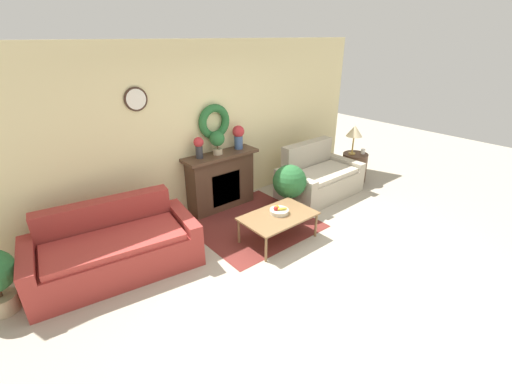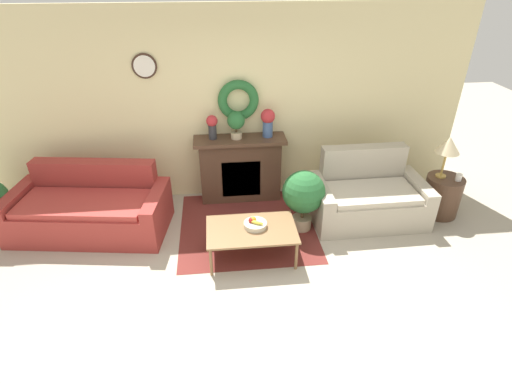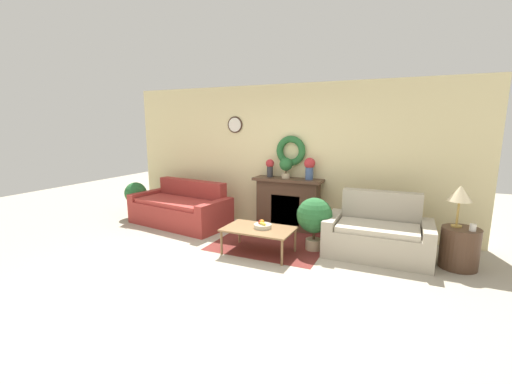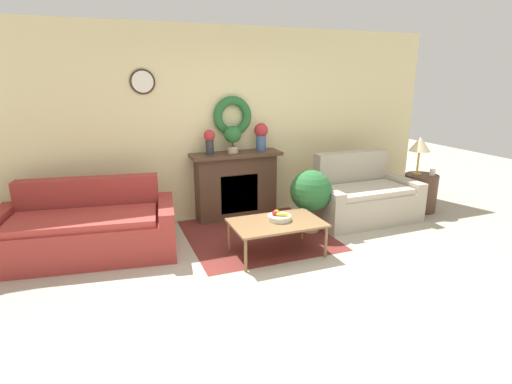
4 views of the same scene
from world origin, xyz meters
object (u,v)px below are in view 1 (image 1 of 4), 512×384
at_px(coffee_table, 278,217).
at_px(side_table_by_loveseat, 354,167).
at_px(potted_plant_on_mantel, 217,140).
at_px(vase_on_mantel_left, 199,146).
at_px(potted_plant_floor_by_loveseat, 289,183).
at_px(couch_left, 115,249).
at_px(table_lamp, 355,131).
at_px(fruit_bowl, 279,211).
at_px(vase_on_mantel_right, 238,135).
at_px(loveseat_right, 318,178).
at_px(fireplace, 221,180).
at_px(mug, 363,151).

bearing_deg(coffee_table, side_table_by_loveseat, 13.60).
bearing_deg(potted_plant_on_mantel, vase_on_mantel_left, 176.53).
height_order(coffee_table, potted_plant_floor_by_loveseat, potted_plant_floor_by_loveseat).
height_order(couch_left, potted_plant_floor_by_loveseat, couch_left).
relative_size(table_lamp, potted_plant_floor_by_loveseat, 0.69).
distance_m(fruit_bowl, vase_on_mantel_left, 1.62).
bearing_deg(vase_on_mantel_right, fruit_bowl, -103.36).
height_order(loveseat_right, vase_on_mantel_right, vase_on_mantel_right).
relative_size(fireplace, vase_on_mantel_right, 3.26).
distance_m(coffee_table, fruit_bowl, 0.09).
height_order(coffee_table, fruit_bowl, fruit_bowl).
height_order(table_lamp, vase_on_mantel_left, vase_on_mantel_left).
xyz_separation_m(fruit_bowl, vase_on_mantel_left, (-0.45, 1.37, 0.73)).
relative_size(couch_left, coffee_table, 1.98).
height_order(loveseat_right, fruit_bowl, loveseat_right).
relative_size(couch_left, mug, 21.71).
relative_size(vase_on_mantel_left, potted_plant_floor_by_loveseat, 0.40).
bearing_deg(vase_on_mantel_right, loveseat_right, -28.83).
bearing_deg(table_lamp, fireplace, 165.68).
bearing_deg(couch_left, potted_plant_floor_by_loveseat, 2.33).
height_order(table_lamp, potted_plant_floor_by_loveseat, table_lamp).
bearing_deg(couch_left, table_lamp, 7.12).
bearing_deg(fruit_bowl, fireplace, 93.01).
xyz_separation_m(fireplace, potted_plant_floor_by_loveseat, (0.75, -0.89, 0.04)).
distance_m(loveseat_right, mug, 1.23).
xyz_separation_m(table_lamp, vase_on_mantel_left, (-3.08, 0.70, 0.15)).
relative_size(mug, potted_plant_floor_by_loveseat, 0.12).
bearing_deg(vase_on_mantel_left, fireplace, -0.87).
bearing_deg(mug, couch_left, 177.40).
distance_m(loveseat_right, vase_on_mantel_left, 2.35).
bearing_deg(potted_plant_floor_by_loveseat, fireplace, 130.30).
xyz_separation_m(couch_left, vase_on_mantel_left, (1.65, 0.61, 0.87)).
distance_m(coffee_table, vase_on_mantel_right, 1.68).
bearing_deg(table_lamp, loveseat_right, -179.01).
height_order(fruit_bowl, table_lamp, table_lamp).
xyz_separation_m(loveseat_right, potted_plant_floor_by_loveseat, (-0.94, -0.18, 0.22)).
relative_size(potted_plant_on_mantel, potted_plant_floor_by_loveseat, 0.46).
bearing_deg(vase_on_mantel_left, loveseat_right, -19.04).
relative_size(vase_on_mantel_right, potted_plant_floor_by_loveseat, 0.47).
relative_size(vase_on_mantel_right, potted_plant_on_mantel, 1.04).
relative_size(fireplace, coffee_table, 1.22).
bearing_deg(fruit_bowl, couch_left, 160.13).
xyz_separation_m(fruit_bowl, potted_plant_floor_by_loveseat, (0.68, 0.48, 0.09)).
distance_m(fruit_bowl, side_table_by_loveseat, 2.77).
relative_size(loveseat_right, potted_plant_on_mantel, 4.00).
bearing_deg(side_table_by_loveseat, table_lamp, 141.34).
height_order(mug, potted_plant_on_mantel, potted_plant_on_mantel).
distance_m(couch_left, loveseat_right, 3.73).
relative_size(fireplace, table_lamp, 2.24).
relative_size(table_lamp, vase_on_mantel_right, 1.46).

